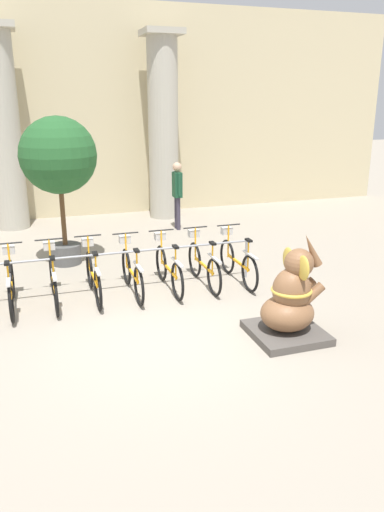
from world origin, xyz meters
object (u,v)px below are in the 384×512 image
object	(u,v)px
bicycle_2	(53,280)
bicycle_7	(237,261)
bicycle_4	(132,272)
bicycle_6	(203,264)
elephant_statue	(290,302)
bicycle_3	(93,275)
bicycle_5	(168,268)
potted_tree	(59,160)
person_pedestrian	(177,189)
bicycle_1	(11,285)

from	to	relation	value
bicycle_2	bicycle_7	size ratio (longest dim) A/B	1.00
bicycle_4	bicycle_2	bearing A→B (deg)	179.50
bicycle_6	elephant_statue	bearing A→B (deg)	-78.65
bicycle_3	bicycle_4	distance (m)	0.68
bicycle_7	bicycle_4	bearing A→B (deg)	179.60
bicycle_5	elephant_statue	world-z (taller)	elephant_statue
bicycle_5	potted_tree	size ratio (longest dim) A/B	0.58
elephant_statue	person_pedestrian	world-z (taller)	person_pedestrian
bicycle_5	person_pedestrian	xyz separation A→B (m)	(1.44, 4.21, 0.68)
potted_tree	bicycle_3	bearing A→B (deg)	-81.80
bicycle_3	potted_tree	size ratio (longest dim) A/B	0.58
bicycle_1	bicycle_7	xyz separation A→B (m)	(4.09, 0.01, 0.00)
bicycle_1	bicycle_4	size ratio (longest dim) A/B	1.00
person_pedestrian	bicycle_5	bearing A→B (deg)	-108.93
bicycle_2	elephant_statue	size ratio (longest dim) A/B	1.12
bicycle_1	bicycle_7	world-z (taller)	same
bicycle_6	bicycle_5	bearing A→B (deg)	-179.71
bicycle_5	bicycle_6	bearing A→B (deg)	0.29
bicycle_6	bicycle_7	bearing A→B (deg)	-1.90
bicycle_1	person_pedestrian	bearing A→B (deg)	45.45
bicycle_3	person_pedestrian	xyz separation A→B (m)	(2.81, 4.17, 0.68)
bicycle_2	bicycle_4	world-z (taller)	same
bicycle_1	elephant_statue	distance (m)	4.57
bicycle_4	potted_tree	xyz separation A→B (m)	(-0.99, 2.14, 1.78)
bicycle_2	bicycle_7	bearing A→B (deg)	-0.44
bicycle_3	bicycle_4	size ratio (longest dim) A/B	1.00
bicycle_5	bicycle_1	bearing A→B (deg)	-179.38
bicycle_2	person_pedestrian	world-z (taller)	person_pedestrian
bicycle_4	bicycle_3	bearing A→B (deg)	176.65
bicycle_7	elephant_statue	bearing A→B (deg)	-94.68
bicycle_2	bicycle_3	bearing A→B (deg)	2.35
bicycle_2	person_pedestrian	xyz separation A→B (m)	(3.49, 4.20, 0.68)
bicycle_5	elephant_statue	size ratio (longest dim) A/B	1.12
potted_tree	bicycle_4	bearing A→B (deg)	-65.28
bicycle_7	bicycle_5	bearing A→B (deg)	179.20
elephant_statue	potted_tree	bearing A→B (deg)	121.91
bicycle_1	bicycle_3	bearing A→B (deg)	2.72
bicycle_1	bicycle_3	distance (m)	1.37
bicycle_2	bicycle_5	world-z (taller)	same
bicycle_7	elephant_statue	size ratio (longest dim) A/B	1.12
bicycle_4	bicycle_6	bearing A→B (deg)	0.35
elephant_statue	potted_tree	world-z (taller)	potted_tree
bicycle_3	bicycle_7	size ratio (longest dim) A/B	1.00
bicycle_2	bicycle_7	world-z (taller)	same
bicycle_4	person_pedestrian	world-z (taller)	person_pedestrian
bicycle_4	person_pedestrian	size ratio (longest dim) A/B	0.99
bicycle_5	bicycle_6	distance (m)	0.68
bicycle_7	person_pedestrian	xyz separation A→B (m)	(0.08, 4.23, 0.68)
bicycle_2	bicycle_5	size ratio (longest dim) A/B	1.00
bicycle_7	bicycle_6	bearing A→B (deg)	178.10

